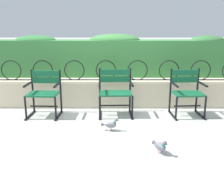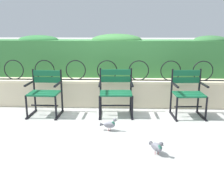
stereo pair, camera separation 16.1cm
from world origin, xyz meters
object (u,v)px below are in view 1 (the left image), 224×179
object	(u,v)px
park_chair_left	(44,92)
park_chair_right	(187,91)
pigeon_near_chairs	(160,146)
pigeon_far_side	(110,124)
park_chair_centre	(115,91)

from	to	relation	value
park_chair_left	park_chair_right	xyz separation A→B (m)	(2.72, 0.02, 0.00)
park_chair_left	pigeon_near_chairs	world-z (taller)	park_chair_left
park_chair_left	pigeon_near_chairs	size ratio (longest dim) A/B	3.13
park_chair_left	pigeon_far_side	distance (m)	1.52
pigeon_far_side	park_chair_right	bearing A→B (deg)	28.62
pigeon_far_side	park_chair_left	bearing A→B (deg)	148.57
park_chair_centre	park_chair_left	bearing A→B (deg)	-177.93
park_chair_left	pigeon_near_chairs	bearing A→B (deg)	-38.43
park_chair_right	pigeon_far_side	distance (m)	1.69
park_chair_left	park_chair_centre	xyz separation A→B (m)	(1.36, 0.05, 0.01)
park_chair_centre	pigeon_far_side	xyz separation A→B (m)	(-0.09, -0.82, -0.36)
park_chair_centre	pigeon_near_chairs	distance (m)	1.73
park_chair_right	pigeon_far_side	xyz separation A→B (m)	(-1.45, -0.79, -0.35)
park_chair_centre	pigeon_far_side	size ratio (longest dim) A/B	3.03
park_chair_centre	park_chair_right	distance (m)	1.36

